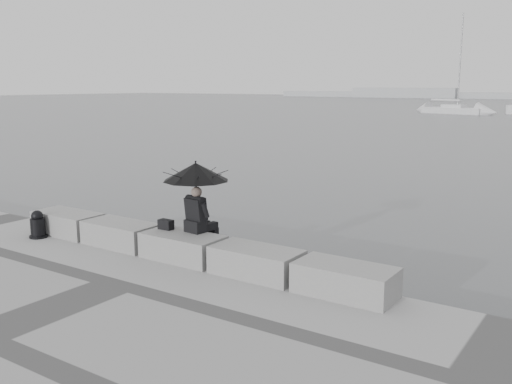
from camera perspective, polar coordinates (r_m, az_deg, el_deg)
The scene contains 10 objects.
ground at distance 11.61m, azimuth -5.76°, elevation -8.53°, with size 360.00×360.00×0.00m, color #4F5154.
stone_block_far_left at distance 13.47m, azimuth -18.30°, elevation -2.98°, with size 1.60×0.80×0.50m, color gray.
stone_block_left at distance 12.21m, azimuth -13.36°, elevation -4.12°, with size 1.60×0.80×0.50m, color gray.
stone_block_centre at distance 11.05m, azimuth -7.32°, elevation -5.47°, with size 1.60×0.80×0.50m, color gray.
stone_block_right at distance 10.06m, azimuth 0.05°, elevation -7.03°, with size 1.60×0.80×0.50m, color gray.
stone_block_far_right at distance 9.27m, azimuth 8.91°, elevation -8.73°, with size 1.60×0.80×0.50m, color gray.
seated_person at distance 10.94m, azimuth -6.06°, elevation 1.25°, with size 1.28×1.28×1.39m.
bag at distance 11.40m, azimuth -9.00°, elevation -3.23°, with size 0.30×0.17×0.19m, color black.
mooring_bollard at distance 13.36m, azimuth -20.98°, elevation -3.23°, with size 0.39×0.39×0.62m.
sailboat_left at distance 80.14m, azimuth 19.15°, elevation 7.79°, with size 8.56×4.35×12.90m.
Camera 1 is at (7.03, -8.41, 3.82)m, focal length 40.00 mm.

